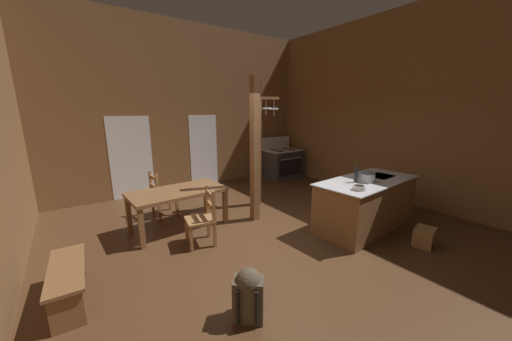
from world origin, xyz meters
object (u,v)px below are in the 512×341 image
object	(u,v)px
stove_range	(283,163)
mixing_bowl_on_counter	(359,188)
ladderback_chair_near_window	(161,195)
backpack	(249,293)
bottle_tall_on_counter	(356,175)
bench_along_left_wall	(68,278)
step_stool	(424,235)
dining_table	(178,195)
ladderback_chair_by_post	(203,218)
kitchen_island	(366,204)
stockpot_on_counter	(368,177)

from	to	relation	value
stove_range	mixing_bowl_on_counter	size ratio (longest dim) A/B	6.53
ladderback_chair_near_window	backpack	xyz separation A→B (m)	(-0.12, -3.49, -0.14)
bottle_tall_on_counter	bench_along_left_wall	bearing A→B (deg)	169.85
step_stool	dining_table	size ratio (longest dim) A/B	0.23
dining_table	backpack	xyz separation A→B (m)	(-0.20, -2.68, -0.34)
ladderback_chair_near_window	ladderback_chair_by_post	size ratio (longest dim) A/B	1.00
step_stool	bench_along_left_wall	distance (m)	5.14
stove_range	step_stool	xyz separation A→B (m)	(-1.06, -4.79, -0.30)
ladderback_chair_by_post	bottle_tall_on_counter	world-z (taller)	bottle_tall_on_counter
kitchen_island	step_stool	size ratio (longest dim) A/B	5.43
stove_range	ladderback_chair_near_window	xyz separation A→B (m)	(-4.20, -0.94, -0.03)
ladderback_chair_by_post	stockpot_on_counter	size ratio (longest dim) A/B	2.98
backpack	bench_along_left_wall	bearing A→B (deg)	137.08
backpack	ladderback_chair_by_post	bearing A→B (deg)	80.19
step_stool	kitchen_island	bearing A→B (deg)	98.74
ladderback_chair_by_post	stockpot_on_counter	xyz separation A→B (m)	(2.63, -1.27, 0.57)
kitchen_island	stockpot_on_counter	size ratio (longest dim) A/B	6.95
ladderback_chair_near_window	bottle_tall_on_counter	size ratio (longest dim) A/B	2.94
kitchen_island	dining_table	bearing A→B (deg)	144.99
bench_along_left_wall	backpack	xyz separation A→B (m)	(1.56, -1.45, 0.02)
stove_range	stockpot_on_counter	xyz separation A→B (m)	(-1.37, -3.88, 0.54)
stove_range	backpack	size ratio (longest dim) A/B	2.21
stockpot_on_counter	ladderback_chair_by_post	bearing A→B (deg)	154.26
stockpot_on_counter	bottle_tall_on_counter	distance (m)	0.22
ladderback_chair_by_post	stockpot_on_counter	bearing A→B (deg)	-25.74
dining_table	backpack	bearing A→B (deg)	-94.27
ladderback_chair_near_window	mixing_bowl_on_counter	distance (m)	3.91
step_stool	ladderback_chair_near_window	bearing A→B (deg)	129.14
dining_table	backpack	distance (m)	2.70
mixing_bowl_on_counter	backpack	bearing A→B (deg)	-171.54
kitchen_island	stockpot_on_counter	distance (m)	0.58
kitchen_island	backpack	xyz separation A→B (m)	(-3.10, -0.64, -0.15)
dining_table	ladderback_chair_by_post	size ratio (longest dim) A/B	1.84
step_stool	bottle_tall_on_counter	bearing A→B (deg)	115.53
kitchen_island	stove_range	xyz separation A→B (m)	(1.22, 3.79, 0.01)
kitchen_island	backpack	bearing A→B (deg)	-168.32
stove_range	bench_along_left_wall	world-z (taller)	stove_range
dining_table	bench_along_left_wall	xyz separation A→B (m)	(-1.75, -1.23, -0.35)
stove_range	stockpot_on_counter	world-z (taller)	stove_range
ladderback_chair_by_post	stockpot_on_counter	world-z (taller)	stockpot_on_counter
step_stool	mixing_bowl_on_counter	xyz separation A→B (m)	(-0.86, 0.72, 0.79)
ladderback_chair_by_post	backpack	bearing A→B (deg)	-99.81
stockpot_on_counter	bottle_tall_on_counter	world-z (taller)	bottle_tall_on_counter
step_stool	bottle_tall_on_counter	xyz separation A→B (m)	(-0.49, 1.03, 0.89)
stove_range	backpack	world-z (taller)	stove_range
kitchen_island	mixing_bowl_on_counter	bearing A→B (deg)	-158.07
kitchen_island	stove_range	world-z (taller)	stove_range
ladderback_chair_near_window	stockpot_on_counter	size ratio (longest dim) A/B	2.98
stove_range	dining_table	xyz separation A→B (m)	(-4.12, -1.76, 0.17)
dining_table	stockpot_on_counter	xyz separation A→B (m)	(2.75, -2.12, 0.37)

